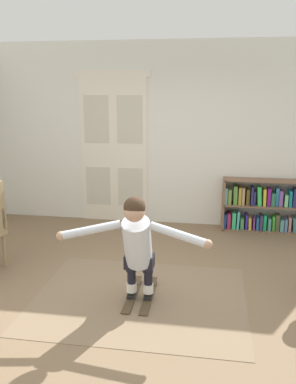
{
  "coord_description": "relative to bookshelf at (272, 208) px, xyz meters",
  "views": [
    {
      "loc": [
        0.71,
        -3.98,
        2.19
      ],
      "look_at": [
        -0.01,
        0.45,
        1.05
      ],
      "focal_mm": 38.57,
      "sensor_mm": 36.0,
      "label": 1
    }
  ],
  "objects": [
    {
      "name": "double_door",
      "position": [
        -2.54,
        0.15,
        0.85
      ],
      "size": [
        1.22,
        0.05,
        2.45
      ],
      "color": "silver",
      "rests_on": "ground"
    },
    {
      "name": "back_wall",
      "position": [
        -1.63,
        0.21,
        1.07
      ],
      "size": [
        6.0,
        0.1,
        2.9
      ],
      "primitive_type": "cube",
      "color": "silver",
      "rests_on": "ground"
    },
    {
      "name": "ground_plane",
      "position": [
        -1.63,
        -2.39,
        -0.38
      ],
      "size": [
        7.2,
        7.2,
        0.0
      ],
      "primitive_type": "plane",
      "color": "#786047"
    },
    {
      "name": "person_skier",
      "position": [
        -1.64,
        -2.59,
        0.33
      ],
      "size": [
        1.48,
        0.55,
        1.12
      ],
      "color": "white",
      "rests_on": "skis_pair"
    },
    {
      "name": "bookshelf",
      "position": [
        0.0,
        0.0,
        0.0
      ],
      "size": [
        1.57,
        0.3,
        0.82
      ],
      "color": "brown",
      "rests_on": "ground"
    },
    {
      "name": "rug",
      "position": [
        -1.64,
        -2.45,
        -0.37
      ],
      "size": [
        2.25,
        1.81,
        0.01
      ],
      "primitive_type": "cube",
      "color": "#7E684F",
      "rests_on": "ground"
    },
    {
      "name": "skis_pair",
      "position": [
        -1.64,
        -2.42,
        -0.35
      ],
      "size": [
        0.27,
        0.74,
        0.07
      ],
      "color": "#493924",
      "rests_on": "rug"
    }
  ]
}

